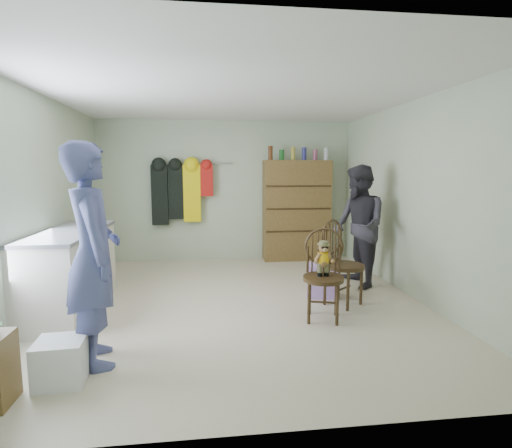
{
  "coord_description": "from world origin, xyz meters",
  "views": [
    {
      "loc": [
        -0.36,
        -4.76,
        1.62
      ],
      "look_at": [
        0.25,
        0.2,
        0.95
      ],
      "focal_mm": 28.0,
      "sensor_mm": 36.0,
      "label": 1
    }
  ],
  "objects": [
    {
      "name": "ground_plane",
      "position": [
        0.0,
        0.0,
        0.0
      ],
      "size": [
        5.0,
        5.0,
        0.0
      ],
      "primitive_type": "plane",
      "color": "beige",
      "rests_on": "ground"
    },
    {
      "name": "room_walls",
      "position": [
        0.0,
        0.53,
        1.58
      ],
      "size": [
        5.0,
        5.0,
        5.0
      ],
      "color": "beige",
      "rests_on": "ground"
    },
    {
      "name": "counter",
      "position": [
        -1.95,
        0.0,
        0.47
      ],
      "size": [
        0.64,
        1.86,
        0.94
      ],
      "color": "silver",
      "rests_on": "ground"
    },
    {
      "name": "plastic_tub",
      "position": [
        -1.49,
        -1.71,
        0.17
      ],
      "size": [
        0.38,
        0.36,
        0.34
      ],
      "primitive_type": "cube",
      "rotation": [
        0.0,
        0.0,
        0.07
      ],
      "color": "white",
      "rests_on": "ground"
    },
    {
      "name": "chair_front",
      "position": [
        0.89,
        -0.63,
        0.57
      ],
      "size": [
        0.55,
        0.55,
        0.99
      ],
      "rotation": [
        0.0,
        0.0,
        -0.28
      ],
      "color": "#3F2B16",
      "rests_on": "ground"
    },
    {
      "name": "chair_far",
      "position": [
        1.22,
        -0.19,
        0.55
      ],
      "size": [
        0.65,
        0.65,
        1.03
      ],
      "rotation": [
        0.0,
        0.0,
        0.69
      ],
      "color": "#3F2B16",
      "rests_on": "ground"
    },
    {
      "name": "striped_bag",
      "position": [
        1.11,
        0.11,
        0.21
      ],
      "size": [
        0.47,
        0.41,
        0.42
      ],
      "primitive_type": "cube",
      "rotation": [
        0.0,
        0.0,
        -0.28
      ],
      "color": "pink",
      "rests_on": "ground"
    },
    {
      "name": "person_left",
      "position": [
        -1.31,
        -1.38,
        0.93
      ],
      "size": [
        0.65,
        0.79,
        1.86
      ],
      "primitive_type": "imported",
      "rotation": [
        0.0,
        0.0,
        1.93
      ],
      "color": "#4A4F88",
      "rests_on": "ground"
    },
    {
      "name": "person_right",
      "position": [
        1.72,
        0.5,
        0.85
      ],
      "size": [
        0.69,
        0.86,
        1.7
      ],
      "primitive_type": "imported",
      "rotation": [
        0.0,
        0.0,
        -1.51
      ],
      "color": "#2D2B33",
      "rests_on": "ground"
    },
    {
      "name": "dresser",
      "position": [
        1.25,
        2.3,
        0.91
      ],
      "size": [
        1.2,
        0.39,
        2.04
      ],
      "color": "brown",
      "rests_on": "ground"
    },
    {
      "name": "coat_rack",
      "position": [
        -0.83,
        2.38,
        1.25
      ],
      "size": [
        1.42,
        0.12,
        1.09
      ],
      "color": "#99999E",
      "rests_on": "ground"
    }
  ]
}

